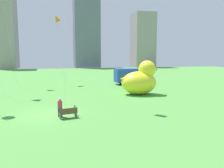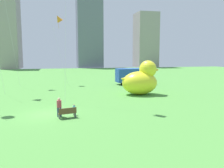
{
  "view_description": "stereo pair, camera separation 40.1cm",
  "coord_description": "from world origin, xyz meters",
  "px_view_note": "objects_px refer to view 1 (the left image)",
  "views": [
    {
      "loc": [
        0.61,
        -21.27,
        5.38
      ],
      "look_at": [
        6.71,
        3.21,
        2.17
      ],
      "focal_mm": 37.45,
      "sensor_mm": 36.0,
      "label": 1
    },
    {
      "loc": [
        1.0,
        -21.36,
        5.38
      ],
      "look_at": [
        6.71,
        3.21,
        2.17
      ],
      "focal_mm": 37.45,
      "sensor_mm": 36.0,
      "label": 2
    }
  ],
  "objects_px": {
    "person_adult": "(60,106)",
    "box_truck": "(132,76)",
    "giant_inflatable_duck": "(140,80)",
    "kite_orange": "(57,18)",
    "park_bench": "(68,113)",
    "person_child": "(75,109)"
  },
  "relations": [
    {
      "from": "park_bench",
      "to": "person_child",
      "type": "distance_m",
      "value": 1.06
    },
    {
      "from": "giant_inflatable_duck",
      "to": "kite_orange",
      "type": "height_order",
      "value": "kite_orange"
    },
    {
      "from": "park_bench",
      "to": "giant_inflatable_duck",
      "type": "bearing_deg",
      "value": 43.92
    },
    {
      "from": "kite_orange",
      "to": "giant_inflatable_duck",
      "type": "bearing_deg",
      "value": -53.31
    },
    {
      "from": "giant_inflatable_duck",
      "to": "box_truck",
      "type": "xyz_separation_m",
      "value": [
        2.36,
        10.54,
        -0.49
      ]
    },
    {
      "from": "person_child",
      "to": "giant_inflatable_duck",
      "type": "bearing_deg",
      "value": 43.08
    },
    {
      "from": "park_bench",
      "to": "giant_inflatable_duck",
      "type": "distance_m",
      "value": 14.18
    },
    {
      "from": "person_child",
      "to": "kite_orange",
      "type": "bearing_deg",
      "value": 92.32
    },
    {
      "from": "giant_inflatable_duck",
      "to": "kite_orange",
      "type": "bearing_deg",
      "value": 126.69
    },
    {
      "from": "person_child",
      "to": "park_bench",
      "type": "bearing_deg",
      "value": -125.69
    },
    {
      "from": "person_child",
      "to": "kite_orange",
      "type": "relative_size",
      "value": 0.08
    },
    {
      "from": "park_bench",
      "to": "person_child",
      "type": "relative_size",
      "value": 1.61
    },
    {
      "from": "person_adult",
      "to": "giant_inflatable_duck",
      "type": "distance_m",
      "value": 14.17
    },
    {
      "from": "person_adult",
      "to": "person_child",
      "type": "height_order",
      "value": "person_adult"
    },
    {
      "from": "person_adult",
      "to": "person_child",
      "type": "xyz_separation_m",
      "value": [
        1.29,
        0.17,
        -0.38
      ]
    },
    {
      "from": "kite_orange",
      "to": "person_adult",
      "type": "bearing_deg",
      "value": -90.88
    },
    {
      "from": "person_adult",
      "to": "box_truck",
      "type": "height_order",
      "value": "box_truck"
    },
    {
      "from": "kite_orange",
      "to": "box_truck",
      "type": "bearing_deg",
      "value": -15.28
    },
    {
      "from": "person_adult",
      "to": "box_truck",
      "type": "bearing_deg",
      "value": 56.11
    },
    {
      "from": "person_adult",
      "to": "box_truck",
      "type": "distance_m",
      "value": 23.66
    },
    {
      "from": "park_bench",
      "to": "giant_inflatable_duck",
      "type": "height_order",
      "value": "giant_inflatable_duck"
    },
    {
      "from": "person_adult",
      "to": "kite_orange",
      "type": "height_order",
      "value": "kite_orange"
    }
  ]
}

